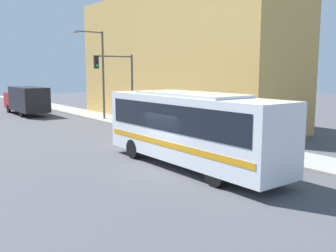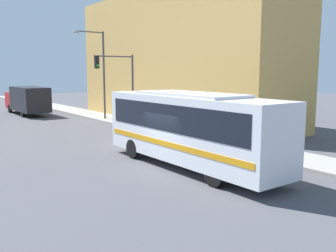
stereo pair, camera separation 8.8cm
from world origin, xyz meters
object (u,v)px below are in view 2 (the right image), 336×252
at_px(traffic_light_pole, 120,78).
at_px(street_lamp, 100,67).
at_px(delivery_truck, 27,99).
at_px(parking_meter, 160,118).
at_px(fire_hydrant, 197,134).
at_px(city_bus, 190,125).
at_px(pedestrian_near_corner, 201,123).

xyz_separation_m(traffic_light_pole, street_lamp, (0.84, 5.05, 0.80)).
bearing_deg(street_lamp, delivery_truck, 113.58).
distance_m(delivery_truck, parking_meter, 18.27).
relative_size(fire_hydrant, traffic_light_pole, 0.13).
height_order(city_bus, delivery_truck, city_bus).
distance_m(street_lamp, pedestrian_near_corner, 12.32).
xyz_separation_m(street_lamp, pedestrian_near_corner, (1.49, -11.65, -3.71)).
height_order(traffic_light_pole, parking_meter, traffic_light_pole).
distance_m(parking_meter, pedestrian_near_corner, 3.01).
relative_size(delivery_truck, traffic_light_pole, 1.52).
height_order(traffic_light_pole, street_lamp, street_lamp).
bearing_deg(parking_meter, street_lamp, 90.74).
bearing_deg(pedestrian_near_corner, traffic_light_pole, 109.44).
bearing_deg(street_lamp, city_bus, -103.50).
height_order(fire_hydrant, street_lamp, street_lamp).
bearing_deg(delivery_truck, pedestrian_near_corner, -75.36).
bearing_deg(parking_meter, city_bus, -117.15).
bearing_deg(city_bus, fire_hydrant, 45.91).
distance_m(delivery_truck, traffic_light_pole, 14.41).
bearing_deg(street_lamp, fire_hydrant, -89.48).
distance_m(delivery_truck, fire_hydrant, 22.10).
xyz_separation_m(traffic_light_pole, pedestrian_near_corner, (2.33, -6.61, -2.91)).
height_order(delivery_truck, pedestrian_near_corner, delivery_truck).
xyz_separation_m(delivery_truck, street_lamp, (3.86, -8.85, 3.15)).
relative_size(delivery_truck, parking_meter, 6.00).
relative_size(delivery_truck, pedestrian_near_corner, 5.15).
height_order(city_bus, fire_hydrant, city_bus).
bearing_deg(fire_hydrant, delivery_truck, 100.38).
bearing_deg(street_lamp, parking_meter, -89.26).
xyz_separation_m(fire_hydrant, street_lamp, (-0.12, 12.87, 4.17)).
relative_size(traffic_light_pole, parking_meter, 3.95).
bearing_deg(traffic_light_pole, parking_meter, -76.35).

